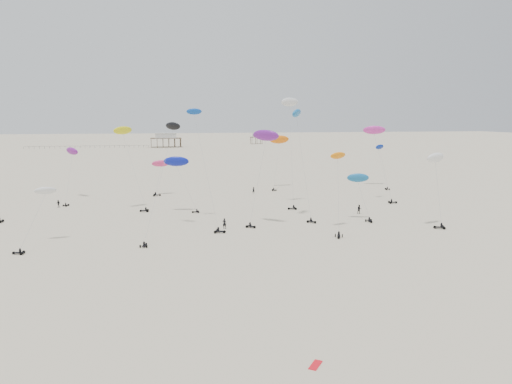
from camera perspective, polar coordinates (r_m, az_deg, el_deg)
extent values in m
plane|color=beige|center=(203.29, -6.35, 2.67)|extent=(900.00, 900.00, 0.00)
cube|color=brown|center=(351.80, -10.27, 6.07)|extent=(21.00, 13.00, 0.30)
cube|color=silver|center=(351.73, -10.28, 6.35)|extent=(14.00, 8.40, 3.20)
cube|color=#B2B2AD|center=(351.67, -10.28, 6.64)|extent=(15.00, 9.00, 0.30)
cube|color=brown|center=(389.67, 0.03, 6.29)|extent=(9.00, 7.00, 0.30)
cube|color=silver|center=(389.61, 0.03, 6.49)|extent=(5.60, 4.20, 2.40)
cube|color=#B2B2AD|center=(389.57, 0.03, 6.69)|extent=(6.00, 4.50, 0.30)
cube|color=black|center=(354.63, -18.71, 5.01)|extent=(80.00, 0.10, 0.10)
cylinder|color=gray|center=(102.49, 12.21, -0.90)|extent=(0.03, 0.03, 7.93)
ellipsoid|color=#1563A3|center=(103.17, 11.57, 1.61)|extent=(4.73, 2.80, 2.21)
cylinder|color=gray|center=(87.30, -24.16, -3.05)|extent=(0.03, 0.03, 11.15)
ellipsoid|color=white|center=(90.16, -22.94, 0.14)|extent=(3.77, 2.28, 1.75)
cylinder|color=gray|center=(90.35, 9.39, -0.35)|extent=(0.03, 0.03, 14.43)
ellipsoid|color=orange|center=(93.29, 9.35, 4.14)|extent=(3.85, 2.76, 1.74)
cylinder|color=gray|center=(100.35, 5.51, 2.80)|extent=(0.03, 0.03, 20.95)
ellipsoid|color=#186BB8|center=(102.43, 4.66, 8.97)|extent=(3.85, 4.55, 2.13)
cylinder|color=gray|center=(88.04, -10.95, 1.11)|extent=(0.03, 0.03, 23.48)
ellipsoid|color=black|center=(94.55, -9.47, 7.45)|extent=(3.51, 3.51, 1.77)
cylinder|color=gray|center=(94.21, 0.27, 1.11)|extent=(0.03, 0.03, 16.02)
ellipsoid|color=#721A93|center=(94.64, 1.12, 6.49)|extent=(5.81, 5.65, 2.77)
cylinder|color=gray|center=(127.42, 14.62, 1.99)|extent=(0.03, 0.03, 13.97)
ellipsoid|color=#0B2898|center=(130.02, 13.94, 5.03)|extent=(3.28, 2.55, 1.53)
cylinder|color=gray|center=(144.70, 2.34, 3.06)|extent=(0.03, 0.03, 14.93)
ellipsoid|color=orange|center=(148.26, 2.65, 6.02)|extent=(6.17, 2.86, 3.03)
cylinder|color=gray|center=(115.57, 4.03, 4.24)|extent=(0.03, 0.03, 24.02)
ellipsoid|color=silver|center=(119.25, 3.86, 10.23)|extent=(4.96, 2.93, 2.28)
cylinder|color=gray|center=(95.10, -5.72, 2.65)|extent=(0.03, 0.03, 24.58)
ellipsoid|color=#0D45AD|center=(101.02, -7.09, 9.12)|extent=(3.12, 1.46, 1.53)
cylinder|color=gray|center=(113.78, -13.79, 2.32)|extent=(0.03, 0.03, 17.32)
ellipsoid|color=yellow|center=(115.45, -14.99, 6.82)|extent=(5.03, 4.53, 2.36)
cylinder|color=gray|center=(109.77, -7.98, 0.45)|extent=(0.03, 0.03, 10.56)
ellipsoid|color=#0C19A5|center=(109.98, -9.10, 3.48)|extent=(5.82, 3.24, 2.76)
cylinder|color=gray|center=(135.12, -11.06, 1.37)|extent=(0.03, 0.03, 7.31)
ellipsoid|color=#E23579|center=(135.77, -10.82, 3.23)|extent=(5.17, 2.95, 2.42)
cylinder|color=gray|center=(151.26, 14.03, 3.54)|extent=(0.03, 0.03, 17.53)
ellipsoid|color=#CF30A7|center=(154.77, 13.36, 6.91)|extent=(7.27, 4.58, 3.35)
cylinder|color=gray|center=(130.97, -20.55, 1.51)|extent=(0.03, 0.03, 16.97)
ellipsoid|color=#831B96|center=(136.95, -20.28, 4.41)|extent=(4.75, 5.21, 2.49)
cylinder|color=gray|center=(99.67, 20.06, -0.14)|extent=(0.03, 0.03, 11.79)
ellipsoid|color=white|center=(99.90, 19.84, 3.71)|extent=(5.01, 3.49, 2.33)
imported|color=black|center=(94.14, -3.62, -4.18)|extent=(1.00, 0.86, 2.31)
imported|color=black|center=(110.40, 11.71, -2.44)|extent=(1.20, 0.78, 2.32)
imported|color=black|center=(124.49, -21.64, -1.63)|extent=(1.37, 1.14, 2.04)
imported|color=black|center=(136.69, -0.29, -0.16)|extent=(0.75, 0.52, 2.07)
cube|color=red|center=(44.85, 6.81, -19.08)|extent=(1.64, 1.86, 0.07)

